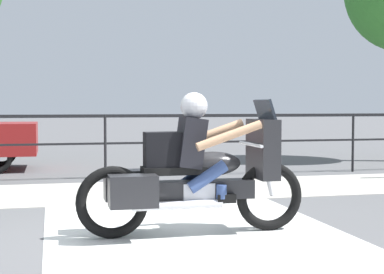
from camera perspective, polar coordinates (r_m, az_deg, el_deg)
The scene contains 5 objects.
ground_plane at distance 6.12m, azimuth -3.99°, elevation -9.89°, with size 120.00×120.00×0.00m, color #565659.
sidewalk_band at distance 9.44m, azimuth -7.43°, elevation -5.29°, with size 44.00×2.40×0.01m, color #B7B2A8.
crosswalk_band at distance 6.04m, azimuth 1.18°, elevation -10.04°, with size 3.16×6.00×0.01m, color silver.
fence_railing at distance 11.08m, azimuth -8.42°, elevation 0.85°, with size 36.00×0.05×1.21m.
motorcycle at distance 6.24m, azimuth 0.22°, elevation -3.31°, with size 2.47×0.76×1.51m.
Camera 1 is at (-0.98, -5.89, 1.37)m, focal length 55.00 mm.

